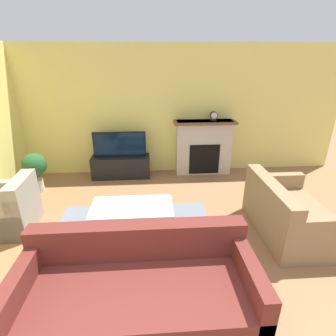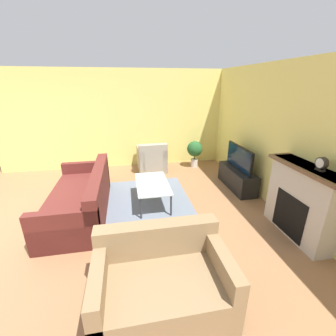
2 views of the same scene
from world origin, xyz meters
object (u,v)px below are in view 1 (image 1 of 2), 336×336
couch_sectional (139,290)px  couch_loveseat (288,215)px  tv (120,144)px  potted_plant (35,167)px  mantel_clock (214,116)px  armchair_by_window (8,211)px  coffee_table (132,208)px

couch_sectional → couch_loveseat: 2.43m
couch_sectional → couch_loveseat: bearing=29.1°
tv → couch_sectional: size_ratio=0.49×
potted_plant → mantel_clock: 3.70m
armchair_by_window → mantel_clock: mantel_clock is taller
potted_plant → couch_sectional: bearing=-53.9°
coffee_table → mantel_clock: size_ratio=6.05×
couch_sectional → armchair_by_window: (-1.98, 1.56, 0.02)m
potted_plant → mantel_clock: mantel_clock is taller
couch_loveseat → coffee_table: (-2.26, 0.17, 0.11)m
couch_sectional → coffee_table: (-0.14, 1.35, 0.12)m
couch_loveseat → tv: bearing=50.0°
couch_loveseat → couch_sectional: bearing=119.1°
armchair_by_window → potted_plant: 1.27m
couch_sectional → mantel_clock: (1.50, 3.50, 1.00)m
couch_sectional → potted_plant: (-2.05, 2.81, 0.22)m
coffee_table → tv: bearing=100.0°
armchair_by_window → potted_plant: armchair_by_window is taller
tv → potted_plant: size_ratio=1.43×
couch_loveseat → potted_plant: (-4.17, 1.63, 0.21)m
armchair_by_window → coffee_table: size_ratio=0.70×
couch_sectional → armchair_by_window: bearing=141.9°
armchair_by_window → coffee_table: armchair_by_window is taller
couch_sectional → armchair_by_window: same height
potted_plant → armchair_by_window: bearing=-87.0°
tv → armchair_by_window: bearing=-129.2°
armchair_by_window → couch_sectional: bearing=49.2°
potted_plant → mantel_clock: (3.55, 0.69, 0.78)m
coffee_table → potted_plant: potted_plant is taller
armchair_by_window → potted_plant: bearing=-179.6°
armchair_by_window → couch_loveseat: bearing=82.2°
potted_plant → coffee_table: bearing=-37.4°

